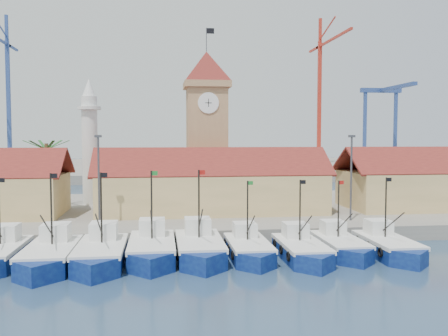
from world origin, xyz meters
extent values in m
plane|color=#1B3248|center=(0.00, 0.00, 0.00)|extent=(400.00, 400.00, 0.00)
cube|color=gray|center=(0.00, 24.00, 0.75)|extent=(140.00, 32.00, 1.50)
cube|color=gray|center=(0.00, 110.00, 1.00)|extent=(240.00, 80.00, 2.00)
cube|color=silver|center=(-19.04, 5.65, 2.21)|extent=(2.11, 2.21, 1.41)
cube|color=black|center=(-18.78, 4.17, 6.83)|extent=(0.50, 0.02, 0.35)
cube|color=#0B1456|center=(-14.70, 2.54, 0.53)|extent=(3.72, 8.43, 1.92)
cube|color=#0B1456|center=(-14.70, -1.67, 0.53)|extent=(3.72, 3.72, 1.92)
cube|color=silver|center=(-14.70, 2.54, 1.49)|extent=(3.80, 8.66, 0.37)
cube|color=silver|center=(-14.70, 4.65, 2.34)|extent=(2.23, 2.34, 1.49)
cylinder|color=black|center=(-14.70, 3.07, 4.47)|extent=(0.15, 0.15, 5.96)
cube|color=black|center=(-14.43, 3.07, 7.23)|extent=(0.53, 0.02, 0.37)
cube|color=#0B1456|center=(-10.77, 2.65, 0.53)|extent=(3.73, 8.44, 1.92)
cube|color=#0B1456|center=(-10.77, -1.56, 0.53)|extent=(3.73, 3.73, 1.92)
cube|color=silver|center=(-10.77, 2.65, 1.49)|extent=(3.80, 8.67, 0.37)
cube|color=silver|center=(-10.77, 4.76, 2.34)|extent=(2.24, 2.34, 1.49)
cylinder|color=black|center=(-10.77, 3.19, 4.47)|extent=(0.15, 0.15, 5.96)
cube|color=black|center=(-10.50, 3.19, 7.24)|extent=(0.53, 0.02, 0.37)
cube|color=#0B1456|center=(-6.71, 3.76, 0.53)|extent=(3.74, 8.46, 1.92)
cube|color=#0B1456|center=(-6.71, -0.47, 0.53)|extent=(3.74, 3.74, 1.92)
cube|color=silver|center=(-6.71, 3.76, 1.50)|extent=(3.82, 8.70, 0.37)
cube|color=silver|center=(-6.71, 5.88, 2.35)|extent=(2.24, 2.35, 1.50)
cylinder|color=black|center=(-6.71, 4.30, 4.49)|extent=(0.15, 0.15, 5.98)
cube|color=#197226|center=(-6.44, 4.30, 7.27)|extent=(0.53, 0.02, 0.37)
cube|color=#0B1456|center=(-2.68, 3.66, 0.54)|extent=(3.76, 8.51, 1.94)
cube|color=#0B1456|center=(-2.68, -0.59, 0.54)|extent=(3.76, 3.76, 1.94)
cube|color=silver|center=(-2.68, 3.66, 1.51)|extent=(3.84, 8.75, 0.38)
cube|color=silver|center=(-2.68, 5.79, 2.37)|extent=(2.26, 2.37, 1.51)
cylinder|color=black|center=(-2.68, 4.20, 4.52)|extent=(0.15, 0.15, 6.02)
cube|color=#A5140F|center=(-2.41, 4.20, 7.31)|extent=(0.54, 0.02, 0.38)
cube|color=#0B1456|center=(1.47, 3.26, 0.47)|extent=(3.29, 7.45, 1.69)
cube|color=#0B1456|center=(1.47, -0.47, 0.47)|extent=(3.29, 3.29, 1.69)
cube|color=silver|center=(1.47, 3.26, 1.32)|extent=(3.36, 7.66, 0.33)
cube|color=silver|center=(1.47, 5.12, 2.07)|extent=(1.98, 2.07, 1.32)
cylinder|color=black|center=(1.47, 3.73, 3.95)|extent=(0.13, 0.13, 5.27)
cube|color=#197226|center=(1.71, 3.73, 6.40)|extent=(0.47, 0.02, 0.33)
cube|color=#0B1456|center=(5.83, 2.25, 0.48)|extent=(3.35, 7.59, 1.72)
cube|color=#0B1456|center=(5.83, -1.55, 0.48)|extent=(3.35, 3.35, 1.72)
cube|color=silver|center=(5.83, 2.25, 1.34)|extent=(3.42, 7.80, 0.34)
cube|color=silver|center=(5.83, 4.15, 2.11)|extent=(2.01, 2.11, 1.34)
cylinder|color=black|center=(5.83, 2.73, 4.02)|extent=(0.13, 0.13, 5.37)
cube|color=black|center=(6.07, 2.73, 6.52)|extent=(0.48, 0.02, 0.34)
cube|color=#0B1456|center=(9.71, 3.56, 0.46)|extent=(3.25, 7.35, 1.67)
cube|color=#0B1456|center=(9.71, -0.11, 0.46)|extent=(3.25, 3.25, 1.67)
cube|color=silver|center=(9.71, 3.56, 1.30)|extent=(3.31, 7.55, 0.32)
cube|color=silver|center=(9.71, 5.40, 2.04)|extent=(1.95, 2.04, 1.30)
cylinder|color=black|center=(9.71, 4.03, 3.90)|extent=(0.13, 0.13, 5.20)
cube|color=#A5140F|center=(9.94, 4.03, 6.31)|extent=(0.46, 0.02, 0.32)
cube|color=#0B1456|center=(13.70, 2.64, 0.49)|extent=(3.40, 7.69, 1.75)
cube|color=#0B1456|center=(13.70, -1.21, 0.49)|extent=(3.40, 3.40, 1.75)
cube|color=silver|center=(13.70, 2.64, 1.36)|extent=(3.47, 7.91, 0.34)
cube|color=silver|center=(13.70, 4.56, 2.14)|extent=(2.04, 2.14, 1.36)
cylinder|color=black|center=(13.70, 3.12, 4.08)|extent=(0.14, 0.14, 5.44)
cube|color=black|center=(13.94, 3.12, 6.61)|extent=(0.49, 0.02, 0.34)
cube|color=#E1BD7B|center=(0.00, 20.00, 3.75)|extent=(26.00, 10.00, 4.50)
cube|color=maroon|center=(0.00, 17.50, 7.50)|extent=(27.04, 5.13, 3.21)
cube|color=maroon|center=(0.00, 22.50, 7.50)|extent=(27.04, 5.13, 3.21)
cube|color=tan|center=(0.00, 26.00, 9.00)|extent=(5.00, 5.00, 15.00)
cube|color=tan|center=(0.00, 26.00, 16.90)|extent=(5.80, 5.80, 0.80)
pyramid|color=maroon|center=(0.00, 26.00, 19.20)|extent=(5.80, 5.80, 4.00)
cylinder|color=white|center=(0.00, 23.45, 14.50)|extent=(2.60, 0.15, 2.60)
cube|color=black|center=(0.00, 23.37, 14.50)|extent=(0.08, 0.02, 1.00)
cube|color=black|center=(0.00, 23.37, 14.50)|extent=(0.80, 0.02, 0.08)
cylinder|color=#3F3F44|center=(0.00, 26.00, 22.70)|extent=(0.10, 0.10, 3.00)
cube|color=black|center=(0.50, 26.00, 23.80)|extent=(1.00, 0.03, 0.70)
cylinder|color=silver|center=(-15.00, 28.00, 8.50)|extent=(2.00, 2.00, 14.00)
cylinder|color=silver|center=(-15.00, 28.00, 14.00)|extent=(3.00, 3.00, 0.40)
cone|color=silver|center=(-15.00, 28.00, 16.60)|extent=(1.80, 1.80, 2.40)
cylinder|color=brown|center=(-20.00, 26.00, 5.50)|extent=(0.44, 0.44, 8.00)
cube|color=#1F5C22|center=(-18.60, 26.00, 9.30)|extent=(2.80, 0.35, 1.18)
cube|color=#1F5C22|center=(-19.30, 27.21, 9.30)|extent=(1.71, 2.60, 1.18)
cube|color=#1F5C22|center=(-20.70, 27.21, 9.30)|extent=(1.71, 2.60, 1.18)
cube|color=#1F5C22|center=(-21.40, 26.00, 9.30)|extent=(2.80, 0.35, 1.18)
cube|color=#1F5C22|center=(-20.70, 24.79, 9.30)|extent=(1.71, 2.60, 1.18)
cube|color=#1F5C22|center=(-19.30, 24.79, 9.30)|extent=(1.71, 2.60, 1.18)
cylinder|color=#3F3F44|center=(-12.00, 12.00, 6.00)|extent=(0.20, 0.20, 9.00)
cube|color=#3F3F44|center=(-12.00, 12.00, 10.40)|extent=(0.70, 0.25, 0.25)
cylinder|color=#3F3F44|center=(14.00, 12.00, 6.00)|extent=(0.20, 0.20, 9.00)
cube|color=#3F3F44|center=(14.00, 12.00, 10.40)|extent=(0.70, 0.25, 0.25)
cube|color=#2C4586|center=(-47.88, 108.00, 19.38)|extent=(1.00, 1.00, 34.75)
cube|color=#2C4586|center=(-47.88, 113.00, 35.75)|extent=(0.60, 10.00, 0.60)
cube|color=#2C4586|center=(-47.88, 108.00, 40.25)|extent=(0.80, 0.80, 7.00)
cube|color=red|center=(40.70, 105.00, 19.85)|extent=(1.00, 1.00, 35.69)
cube|color=red|center=(40.70, 94.10, 36.69)|extent=(0.60, 27.26, 0.60)
cube|color=red|center=(40.70, 110.00, 36.69)|extent=(0.60, 10.00, 0.60)
cube|color=red|center=(40.70, 105.00, 41.19)|extent=(0.80, 0.80, 7.00)
cube|color=#2C4586|center=(57.00, 110.00, 13.00)|extent=(0.90, 0.90, 22.00)
cube|color=#2C4586|center=(67.00, 110.00, 13.00)|extent=(0.90, 0.90, 22.00)
cube|color=#2C4586|center=(62.00, 110.00, 24.50)|extent=(13.00, 1.40, 1.40)
cube|color=#2C4586|center=(62.00, 100.00, 24.50)|extent=(1.40, 22.00, 1.00)
camera|label=1|loc=(-5.91, -38.22, 10.43)|focal=40.00mm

